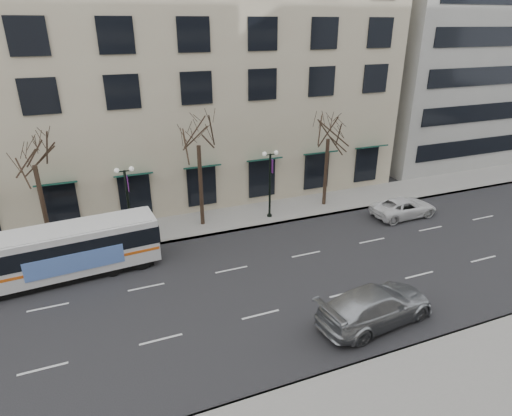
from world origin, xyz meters
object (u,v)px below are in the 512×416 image
lamp_post_right (270,181)px  city_bus (56,252)px  tree_far_right (329,126)px  tree_far_left (31,150)px  white_pickup (404,207)px  tree_far_mid (198,131)px  silver_car (376,306)px  lamp_post_left (128,201)px

lamp_post_right → city_bus: 14.79m
tree_far_right → tree_far_left: bearing=180.0°
city_bus → tree_far_left: bearing=94.7°
city_bus → white_pickup: size_ratio=2.25×
tree_far_right → lamp_post_right: 6.11m
tree_far_mid → silver_car: 15.70m
lamp_post_left → lamp_post_right: same height
lamp_post_right → city_bus: bearing=-167.7°
tree_far_left → lamp_post_right: bearing=-2.3°
lamp_post_right → white_pickup: 10.41m
city_bus → tree_far_mid: bearing=17.2°
tree_far_mid → white_pickup: (14.59, -3.99, -6.20)m
tree_far_right → lamp_post_left: tree_far_right is taller
silver_car → white_pickup: size_ratio=1.22×
silver_car → white_pickup: silver_car is taller
silver_car → tree_far_left: bearing=40.8°
lamp_post_left → city_bus: (-4.40, -3.15, -1.27)m
tree_far_left → tree_far_right: tree_far_left is taller
tree_far_left → silver_car: size_ratio=1.34×
lamp_post_left → white_pickup: size_ratio=1.02×
white_pickup → city_bus: bearing=88.3°
tree_far_right → city_bus: (-19.39, -3.75, -4.75)m
tree_far_left → lamp_post_right: tree_far_left is taller
silver_car → lamp_post_left: bearing=30.6°
lamp_post_right → white_pickup: bearing=-19.5°
city_bus → lamp_post_left: bearing=31.0°
lamp_post_right → tree_far_mid: bearing=173.2°
tree_far_right → city_bus: size_ratio=0.70×
city_bus → lamp_post_right: bearing=7.8°
tree_far_left → tree_far_mid: (10.00, 0.00, 0.21)m
tree_far_mid → lamp_post_left: tree_far_mid is taller
city_bus → silver_car: 17.49m
lamp_post_right → silver_car: lamp_post_right is taller
tree_far_left → lamp_post_right: size_ratio=1.60×
tree_far_left → lamp_post_left: bearing=-6.8°
tree_far_mid → white_pickup: 16.35m
tree_far_mid → tree_far_right: 10.01m
tree_far_right → lamp_post_left: (-14.99, -0.60, -3.48)m
lamp_post_left → city_bus: lamp_post_left is taller
lamp_post_right → city_bus: lamp_post_right is taller
tree_far_right → city_bus: 20.31m
silver_car → tree_far_right: bearing=-27.1°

